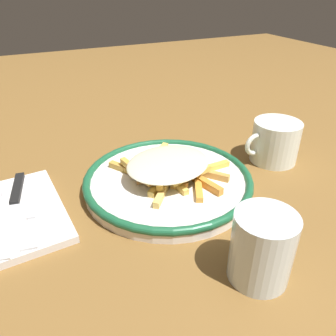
% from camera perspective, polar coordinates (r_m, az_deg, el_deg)
% --- Properties ---
extents(ground_plane, '(2.60, 2.60, 0.00)m').
position_cam_1_polar(ground_plane, '(0.59, -0.00, -3.30)').
color(ground_plane, brown).
extents(plate, '(0.29, 0.29, 0.03)m').
position_cam_1_polar(plate, '(0.58, -0.00, -2.18)').
color(plate, white).
rests_on(plate, ground_plane).
extents(fries_heap, '(0.21, 0.17, 0.04)m').
position_cam_1_polar(fries_heap, '(0.57, -0.01, -0.04)').
color(fries_heap, gold).
rests_on(fries_heap, plate).
extents(napkin, '(0.16, 0.22, 0.01)m').
position_cam_1_polar(napkin, '(0.57, -24.84, -7.28)').
color(napkin, silver).
rests_on(napkin, ground_plane).
extents(fork, '(0.04, 0.18, 0.01)m').
position_cam_1_polar(fork, '(0.55, -22.28, -6.72)').
color(fork, silver).
rests_on(fork, napkin).
extents(knife, '(0.05, 0.21, 0.01)m').
position_cam_1_polar(knife, '(0.58, -24.82, -5.45)').
color(knife, black).
rests_on(knife, napkin).
extents(water_glass, '(0.08, 0.08, 0.09)m').
position_cam_1_polar(water_glass, '(0.42, 15.78, -12.99)').
color(water_glass, silver).
rests_on(water_glass, ground_plane).
extents(coffee_mug, '(0.12, 0.09, 0.08)m').
position_cam_1_polar(coffee_mug, '(0.69, 17.93, 4.27)').
color(coffee_mug, white).
rests_on(coffee_mug, ground_plane).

